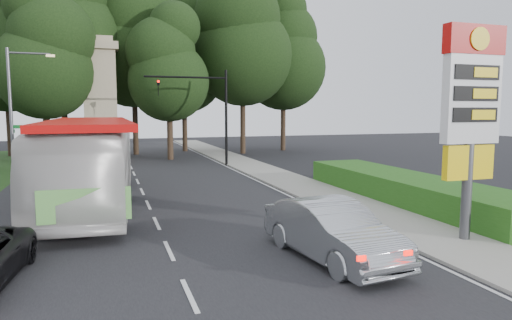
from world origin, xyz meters
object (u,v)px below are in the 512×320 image
object	(u,v)px
gas_station_pylon	(471,104)
transit_bus	(91,163)
traffic_signal_mast	(209,104)
monument	(100,99)
streetlight_signs	(14,107)
sedan_silver	(332,231)

from	to	relation	value
gas_station_pylon	transit_bus	bearing A→B (deg)	139.93
traffic_signal_mast	monument	world-z (taller)	monument
streetlight_signs	traffic_signal_mast	bearing A→B (deg)	8.92
monument	sedan_silver	world-z (taller)	monument
gas_station_pylon	monument	xyz separation A→B (m)	(-11.20, 28.01, 0.66)
gas_station_pylon	streetlight_signs	xyz separation A→B (m)	(-16.19, 20.01, -0.01)
transit_bus	sedan_silver	distance (m)	12.01
traffic_signal_mast	monument	size ratio (longest dim) A/B	0.72
gas_station_pylon	sedan_silver	size ratio (longest dim) A/B	1.34
monument	traffic_signal_mast	bearing A→B (deg)	-38.00
monument	transit_bus	world-z (taller)	monument
sedan_silver	gas_station_pylon	bearing A→B (deg)	-4.84
traffic_signal_mast	transit_bus	bearing A→B (deg)	-123.28
monument	streetlight_signs	bearing A→B (deg)	-121.97
streetlight_signs	sedan_silver	size ratio (longest dim) A/B	1.57
monument	transit_bus	distance (m)	18.55
transit_bus	sedan_silver	size ratio (longest dim) A/B	2.68
traffic_signal_mast	streetlight_signs	world-z (taller)	streetlight_signs
gas_station_pylon	monument	size ratio (longest dim) A/B	0.68
monument	transit_bus	size ratio (longest dim) A/B	0.73
gas_station_pylon	monument	world-z (taller)	monument
monument	sedan_silver	size ratio (longest dim) A/B	1.97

